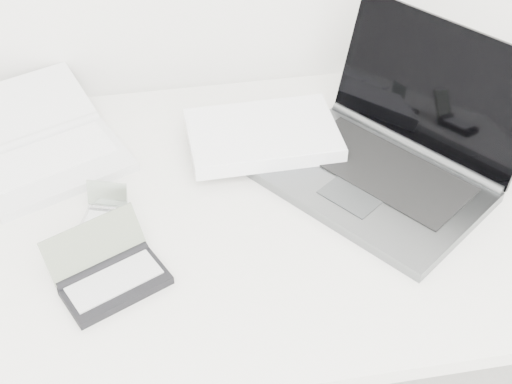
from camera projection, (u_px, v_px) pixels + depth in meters
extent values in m
cube|color=white|center=(268.00, 206.00, 1.34)|extent=(1.60, 0.80, 0.03)
cube|color=#5B5E61|center=(371.00, 184.00, 1.34)|extent=(0.46, 0.49, 0.02)
cube|color=black|center=(384.00, 169.00, 1.36)|extent=(0.32, 0.35, 0.00)
cube|color=black|center=(434.00, 87.00, 1.35)|extent=(0.30, 0.37, 0.25)
cylinder|color=#5B5E61|center=(413.00, 147.00, 1.41)|extent=(0.25, 0.33, 0.02)
cube|color=#3A3D3F|center=(351.00, 196.00, 1.30)|extent=(0.12, 0.13, 0.00)
cube|color=white|center=(263.00, 135.00, 1.41)|extent=(0.30, 0.20, 0.03)
cube|color=white|center=(263.00, 129.00, 1.40)|extent=(0.29, 0.19, 0.00)
cube|color=white|center=(55.00, 166.00, 1.38)|extent=(0.32, 0.28, 0.02)
cube|color=white|center=(50.00, 156.00, 1.39)|extent=(0.26, 0.20, 0.00)
cube|color=white|center=(20.00, 108.00, 1.48)|extent=(0.32, 0.26, 0.05)
cylinder|color=white|center=(37.00, 138.00, 1.44)|extent=(0.25, 0.13, 0.02)
cube|color=#B5B5B9|center=(103.00, 221.00, 1.28)|extent=(0.09, 0.08, 0.01)
cube|color=silver|center=(103.00, 218.00, 1.27)|extent=(0.07, 0.05, 0.00)
cube|color=#97A598|center=(107.00, 195.00, 1.28)|extent=(0.08, 0.04, 0.05)
cylinder|color=#B5B5B9|center=(108.00, 208.00, 1.29)|extent=(0.07, 0.03, 0.01)
cube|color=black|center=(116.00, 286.00, 1.16)|extent=(0.19, 0.15, 0.02)
cube|color=#ACACAC|center=(114.00, 281.00, 1.16)|extent=(0.16, 0.12, 0.00)
cube|color=slate|center=(94.00, 244.00, 1.17)|extent=(0.17, 0.11, 0.07)
cylinder|color=black|center=(103.00, 266.00, 1.18)|extent=(0.15, 0.09, 0.02)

